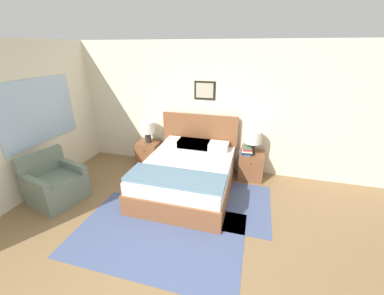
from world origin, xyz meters
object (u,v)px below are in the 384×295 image
at_px(nightstand_near_window, 149,153).
at_px(table_lamp_by_door, 253,138).
at_px(bed, 187,173).
at_px(table_lamp_near_window, 147,128).
at_px(armchair, 55,185).
at_px(nightstand_by_door, 251,166).

xyz_separation_m(nightstand_near_window, table_lamp_by_door, (2.22, -0.01, 0.60)).
xyz_separation_m(bed, table_lamp_by_door, (1.10, 0.72, 0.54)).
distance_m(bed, table_lamp_by_door, 1.42).
bearing_deg(table_lamp_by_door, table_lamp_near_window, 180.00).
relative_size(table_lamp_near_window, table_lamp_by_door, 1.00).
height_order(nightstand_near_window, table_lamp_near_window, table_lamp_near_window).
bearing_deg(table_lamp_near_window, table_lamp_by_door, 0.00).
relative_size(armchair, table_lamp_near_window, 1.95).
relative_size(nightstand_by_door, table_lamp_near_window, 1.16).
height_order(armchair, nightstand_near_window, armchair).
bearing_deg(table_lamp_by_door, armchair, -152.65).
relative_size(nightstand_near_window, table_lamp_near_window, 1.16).
bearing_deg(nightstand_by_door, table_lamp_near_window, -179.70).
bearing_deg(bed, nightstand_by_door, 33.22).
height_order(nightstand_by_door, table_lamp_by_door, table_lamp_by_door).
bearing_deg(table_lamp_by_door, nightstand_by_door, 40.28).
relative_size(bed, armchair, 2.14).
xyz_separation_m(bed, nightstand_near_window, (-1.11, 0.73, -0.05)).
bearing_deg(table_lamp_near_window, bed, -33.19).
bearing_deg(table_lamp_by_door, bed, -146.87).
xyz_separation_m(nightstand_near_window, nightstand_by_door, (2.23, 0.00, 0.00)).
distance_m(nightstand_near_window, nightstand_by_door, 2.23).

